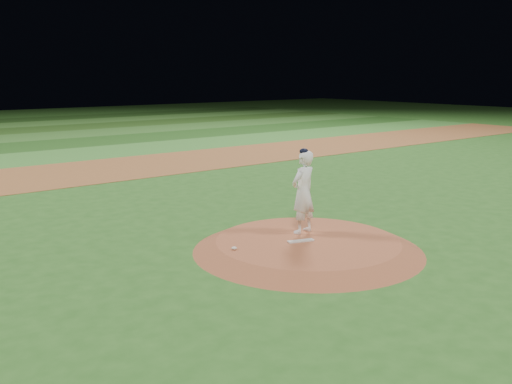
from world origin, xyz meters
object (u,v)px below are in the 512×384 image
rosin_bag (234,248)px  pitchers_mound (308,245)px  pitching_rubber (301,241)px  pitcher_on_mound (303,192)px

rosin_bag → pitchers_mound: bearing=-15.0°
pitching_rubber → rosin_bag: size_ratio=5.11×
pitching_rubber → pitcher_on_mound: size_ratio=0.30×
pitching_rubber → pitcher_on_mound: 1.30m
rosin_bag → pitching_rubber: bearing=-16.1°
pitcher_on_mound → pitching_rubber: bearing=-135.8°
pitchers_mound → pitching_rubber: pitching_rubber is taller
pitching_rubber → pitcher_on_mound: pitcher_on_mound is taller
pitching_rubber → rosin_bag: rosin_bag is taller
rosin_bag → pitcher_on_mound: 2.41m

